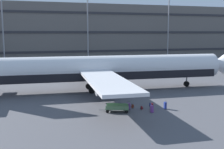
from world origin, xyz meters
TOP-DOWN VIEW (x-y plane):
  - ground_plane at (0.00, 0.00)m, footprint 600.00×600.00m
  - terminal_structure at (0.00, 54.67)m, footprint 137.50×18.49m
  - airliner at (3.21, -0.69)m, footprint 43.95×35.66m
  - light_mast_left at (-12.86, 41.03)m, footprint 1.80×0.50m
  - light_mast_center_left at (10.55, 41.03)m, footprint 1.80×0.50m
  - light_mast_center_right at (36.82, 41.03)m, footprint 1.80×0.50m
  - suitcase_orange at (6.73, -12.74)m, footprint 0.33×0.42m
  - suitcase_upright at (4.14, -11.92)m, footprint 0.50×0.47m
  - suitcase_large at (6.22, -13.76)m, footprint 0.25×0.44m
  - suitcase_teal at (8.29, -12.88)m, footprint 0.30×0.41m
  - backpack_scuffed at (5.62, -12.36)m, footprint 0.31×0.38m
  - backpack_silver at (7.12, -11.39)m, footprint 0.38×0.41m
  - backpack_black at (4.80, -11.58)m, footprint 0.33×0.23m
  - baggage_cart at (2.64, -12.39)m, footprint 3.33×2.12m

SIDE VIEW (x-z plane):
  - ground_plane at x=0.00m, z-range 0.00..0.00m
  - backpack_scuffed at x=5.62m, z-range -0.03..0.45m
  - backpack_silver at x=7.12m, z-range -0.03..0.50m
  - backpack_black at x=4.80m, z-range -0.03..0.52m
  - suitcase_upright at x=4.14m, z-range -0.09..0.89m
  - suitcase_orange at x=6.73m, z-range -0.08..0.90m
  - suitcase_large at x=6.22m, z-range -0.05..0.89m
  - baggage_cart at x=2.64m, z-range 0.02..0.84m
  - suitcase_teal at x=8.29m, z-range -0.05..0.92m
  - airliner at x=3.21m, z-range -2.18..8.70m
  - terminal_structure at x=0.00m, z-range 0.00..17.76m
  - light_mast_left at x=-12.86m, z-range 1.69..23.12m
  - light_mast_center_left at x=10.55m, z-range 1.71..24.94m
  - light_mast_center_right at x=36.82m, z-range 1.75..28.01m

